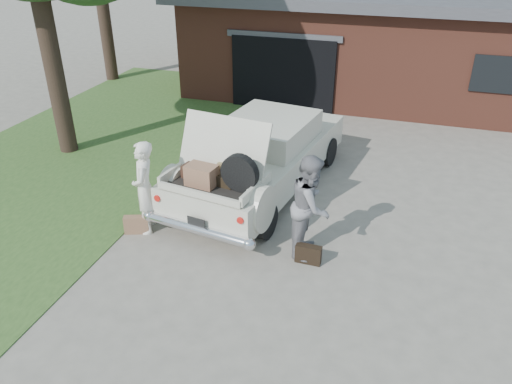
% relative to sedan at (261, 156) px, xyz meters
% --- Properties ---
extents(ground, '(90.00, 90.00, 0.00)m').
position_rel_sedan_xyz_m(ground, '(0.57, -2.73, -0.79)').
color(ground, gray).
rests_on(ground, ground).
extents(grass_strip, '(6.00, 16.00, 0.02)m').
position_rel_sedan_xyz_m(grass_strip, '(-4.93, 0.27, -0.78)').
color(grass_strip, '#2D4C1E').
rests_on(grass_strip, ground).
extents(house, '(12.80, 7.80, 3.30)m').
position_rel_sedan_xyz_m(house, '(1.55, 8.74, 0.88)').
color(house, brown).
rests_on(house, ground).
extents(sedan, '(2.83, 5.59, 2.13)m').
position_rel_sedan_xyz_m(sedan, '(0.00, 0.00, 0.00)').
color(sedan, beige).
rests_on(sedan, ground).
extents(woman_left, '(0.65, 0.77, 1.81)m').
position_rel_sedan_xyz_m(woman_left, '(-1.55, -2.26, 0.12)').
color(woman_left, white).
rests_on(woman_left, ground).
extents(woman_right, '(0.72, 0.91, 1.86)m').
position_rel_sedan_xyz_m(woman_right, '(1.52, -2.02, 0.14)').
color(woman_right, gray).
rests_on(woman_right, ground).
extents(suitcase_left, '(0.48, 0.29, 0.35)m').
position_rel_sedan_xyz_m(suitcase_left, '(-1.71, -2.43, -0.61)').
color(suitcase_left, '#92674A').
rests_on(suitcase_left, ground).
extents(suitcase_right, '(0.45, 0.15, 0.35)m').
position_rel_sedan_xyz_m(suitcase_right, '(1.59, -2.37, -0.61)').
color(suitcase_right, black).
rests_on(suitcase_right, ground).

